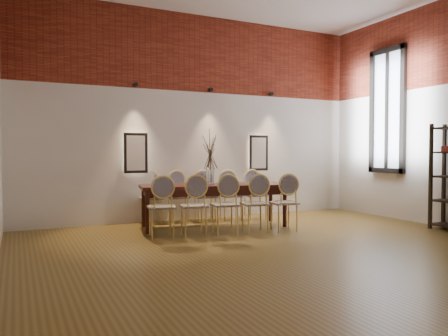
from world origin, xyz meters
name	(u,v)px	position (x,y,z in m)	size (l,w,h in m)	color
floor	(305,256)	(0.00, 0.00, -0.01)	(7.00, 7.00, 0.02)	brown
wall_back	(199,118)	(0.00, 3.55, 2.00)	(7.00, 0.10, 4.00)	silver
brick_band_back	(200,54)	(0.00, 3.48, 3.25)	(7.00, 0.02, 1.50)	maroon
niche_left	(135,153)	(-1.30, 3.45, 1.30)	(0.36, 0.06, 0.66)	#FFEAC6
niche_right	(258,153)	(1.30, 3.45, 1.30)	(0.36, 0.06, 0.66)	#FFEAC6
spot_fixture_left	(135,85)	(-1.30, 3.42, 2.55)	(0.08, 0.08, 0.10)	black
spot_fixture_mid	(210,90)	(0.20, 3.42, 2.55)	(0.08, 0.08, 0.10)	black
spot_fixture_right	(271,94)	(1.60, 3.42, 2.55)	(0.08, 0.08, 0.10)	black
window_glass	(388,111)	(3.46, 2.00, 2.15)	(0.02, 0.78, 2.38)	silver
window_frame	(387,111)	(3.44, 2.00, 2.15)	(0.08, 0.90, 2.50)	black
window_mullion	(387,111)	(3.44, 2.00, 2.15)	(0.06, 0.06, 2.40)	black
dining_table	(214,206)	(-0.15, 2.47, 0.38)	(2.56, 0.82, 0.75)	#37110B
chair_near_a	(161,207)	(-1.27, 1.96, 0.47)	(0.44, 0.44, 0.94)	#E6C96E
chair_near_b	(194,206)	(-0.77, 1.87, 0.47)	(0.44, 0.44, 0.94)	#E6C96E
chair_near_c	(225,205)	(-0.27, 1.79, 0.47)	(0.44, 0.44, 0.94)	#E6C96E
chair_near_d	(255,204)	(0.24, 1.70, 0.47)	(0.44, 0.44, 0.94)	#E6C96E
chair_near_e	(284,203)	(0.74, 1.62, 0.47)	(0.44, 0.44, 0.94)	#E6C96E
chair_far_a	(151,198)	(-1.04, 3.32, 0.47)	(0.44, 0.44, 0.94)	#E6C96E
chair_far_b	(179,197)	(-0.54, 3.24, 0.47)	(0.44, 0.44, 0.94)	#E6C96E
chair_far_c	(205,196)	(-0.03, 3.15, 0.47)	(0.44, 0.44, 0.94)	#E6C96E
chair_far_d	(231,196)	(0.47, 3.06, 0.47)	(0.44, 0.44, 0.94)	#E6C96E
chair_far_e	(256,195)	(0.98, 2.98, 0.47)	(0.44, 0.44, 0.94)	#E6C96E
vase	(210,176)	(-0.22, 2.48, 0.90)	(0.14, 0.14, 0.30)	silver
dried_branches	(210,150)	(-0.22, 2.48, 1.35)	(0.50, 0.50, 0.70)	#47392E
bowl	(195,180)	(-0.50, 2.48, 0.84)	(0.24, 0.24, 0.18)	#553420
book	(195,183)	(-0.45, 2.64, 0.77)	(0.26, 0.18, 0.03)	#7F2662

